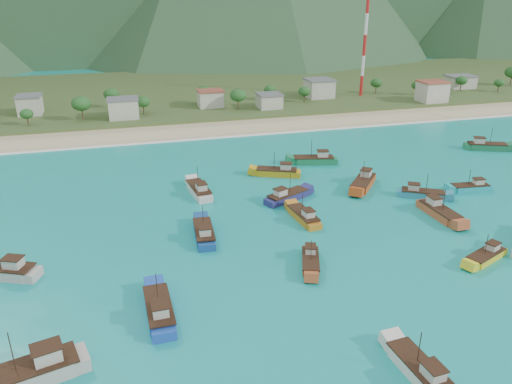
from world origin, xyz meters
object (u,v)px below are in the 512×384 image
object	(u,v)px
radio_tower	(365,35)
boat_8	(204,234)
boat_9	(28,375)
boat_26	(314,160)
boat_22	(486,147)
boat_25	(486,257)
boat_21	(3,272)
boat_4	(199,191)
boat_0	(304,217)
boat_17	(159,311)
boat_13	(363,183)
boat_14	(278,173)
boat_20	(287,197)
boat_5	(471,188)
boat_15	(439,212)
boat_18	(310,262)
boat_3	(422,194)
boat_2	(421,372)

from	to	relation	value
radio_tower	boat_8	bearing A→B (deg)	-128.68
boat_9	boat_26	size ratio (longest dim) A/B	1.17
boat_22	boat_25	xyz separation A→B (m)	(-40.95, -51.44, -0.25)
boat_22	boat_26	distance (m)	50.28
boat_21	boat_4	bearing A→B (deg)	-30.82
boat_0	boat_17	size ratio (longest dim) A/B	0.89
boat_9	boat_21	xyz separation A→B (m)	(-6.98, 25.28, -0.18)
boat_0	boat_13	xyz separation A→B (m)	(19.08, 12.82, 0.17)
boat_17	boat_21	xyz separation A→B (m)	(-22.54, 16.79, 0.02)
boat_14	boat_20	size ratio (longest dim) A/B	1.03
radio_tower	boat_4	bearing A→B (deg)	-134.23
boat_5	boat_13	distance (m)	23.49
boat_25	boat_14	bearing A→B (deg)	1.68
boat_15	boat_5	bearing A→B (deg)	-148.34
boat_18	boat_20	distance (m)	26.63
boat_14	boat_15	bearing A→B (deg)	-118.59
boat_21	boat_8	bearing A→B (deg)	-58.55
boat_3	boat_4	distance (m)	47.96
boat_8	boat_9	size ratio (longest dim) A/B	0.80
boat_20	boat_18	bearing A→B (deg)	-35.03
boat_5	boat_15	distance (m)	17.72
radio_tower	boat_26	xyz separation A→B (m)	(-46.84, -68.39, -24.04)
boat_20	boat_25	size ratio (longest dim) A/B	1.16
boat_0	boat_14	bearing A→B (deg)	77.97
boat_14	boat_17	size ratio (longest dim) A/B	0.98
boat_21	boat_13	bearing A→B (deg)	-51.21
boat_4	boat_14	xyz separation A→B (m)	(19.97, 6.41, -0.02)
boat_14	boat_20	bearing A→B (deg)	-166.72
radio_tower	boat_14	xyz separation A→B (m)	(-58.62, -74.33, -24.10)
boat_13	boat_26	xyz separation A→B (m)	(-4.69, 17.94, -0.02)
boat_8	boat_0	bearing A→B (deg)	10.38
boat_9	boat_26	xyz separation A→B (m)	(59.71, 62.69, -0.20)
boat_14	boat_22	xyz separation A→B (m)	(62.03, 4.25, 0.07)
radio_tower	boat_9	distance (m)	170.60
boat_22	boat_8	bearing A→B (deg)	-47.66
boat_2	boat_5	size ratio (longest dim) A/B	1.13
boat_15	boat_25	xyz separation A→B (m)	(-2.61, -16.92, -0.22)
boat_2	boat_26	distance (m)	75.60
radio_tower	boat_25	distance (m)	129.48
boat_3	boat_22	xyz separation A→B (m)	(36.29, 25.16, 0.16)
radio_tower	boat_18	world-z (taller)	radio_tower
boat_14	boat_20	xyz separation A→B (m)	(-2.62, -14.77, -0.03)
boat_9	boat_14	bearing A→B (deg)	-54.92
boat_5	boat_21	world-z (taller)	boat_21
boat_13	boat_22	bearing A→B (deg)	-120.26
boat_2	boat_18	bearing A→B (deg)	92.04
boat_3	boat_17	distance (m)	64.23
boat_0	boat_26	xyz separation A→B (m)	(14.39, 30.77, 0.15)
boat_8	boat_15	xyz separation A→B (m)	(46.15, -3.31, 0.03)
boat_3	boat_14	bearing A→B (deg)	-98.88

